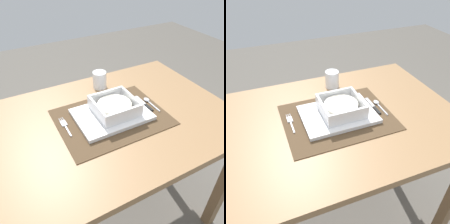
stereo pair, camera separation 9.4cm
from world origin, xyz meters
TOP-DOWN VIEW (x-y plane):
  - ground_plane at (0.00, 0.00)m, footprint 6.00×6.00m
  - dining_table at (0.00, 0.00)m, footprint 1.01×0.73m
  - placemat at (-0.01, -0.00)m, footprint 0.45×0.34m
  - serving_plate at (-0.01, 0.01)m, footprint 0.30×0.22m
  - porridge_bowl at (0.01, 0.01)m, footprint 0.17×0.17m
  - fork at (-0.20, 0.04)m, footprint 0.02×0.13m
  - spoon at (0.19, 0.02)m, footprint 0.02×0.11m
  - butter_knife at (0.16, 0.01)m, footprint 0.01×0.13m
  - drinking_glass at (0.06, 0.25)m, footprint 0.07×0.07m

SIDE VIEW (x-z plane):
  - ground_plane at x=0.00m, z-range 0.00..0.00m
  - dining_table at x=0.00m, z-range 0.26..0.99m
  - placemat at x=-0.01m, z-range 0.73..0.73m
  - fork at x=-0.20m, z-range 0.73..0.74m
  - butter_knife at x=0.16m, z-range 0.73..0.74m
  - spoon at x=0.19m, z-range 0.73..0.75m
  - serving_plate at x=-0.01m, z-range 0.73..0.75m
  - drinking_glass at x=0.06m, z-range 0.73..0.81m
  - porridge_bowl at x=0.01m, z-range 0.74..0.80m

